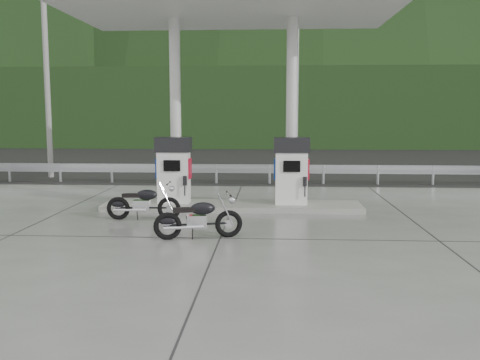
# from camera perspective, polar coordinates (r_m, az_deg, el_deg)

# --- Properties ---
(ground) EXTENTS (160.00, 160.00, 0.00)m
(ground) POSITION_cam_1_polar(r_m,az_deg,el_deg) (12.20, -1.69, -5.24)
(ground) COLOR black
(ground) RESTS_ON ground
(forecourt_apron) EXTENTS (18.00, 14.00, 0.02)m
(forecourt_apron) POSITION_cam_1_polar(r_m,az_deg,el_deg) (12.19, -1.69, -5.20)
(forecourt_apron) COLOR slate
(forecourt_apron) RESTS_ON ground
(pump_island) EXTENTS (7.00, 1.40, 0.15)m
(pump_island) POSITION_cam_1_polar(r_m,az_deg,el_deg) (14.62, -0.83, -2.78)
(pump_island) COLOR gray
(pump_island) RESTS_ON forecourt_apron
(gas_pump_left) EXTENTS (0.95, 0.55, 1.80)m
(gas_pump_left) POSITION_cam_1_polar(r_m,az_deg,el_deg) (14.69, -7.08, 1.05)
(gas_pump_left) COLOR white
(gas_pump_left) RESTS_ON pump_island
(gas_pump_right) EXTENTS (0.95, 0.55, 1.80)m
(gas_pump_right) POSITION_cam_1_polar(r_m,az_deg,el_deg) (14.46, 5.50, 0.98)
(gas_pump_right) COLOR white
(gas_pump_right) RESTS_ON pump_island
(canopy_column_left) EXTENTS (0.30, 0.30, 5.00)m
(canopy_column_left) POSITION_cam_1_polar(r_m,az_deg,el_deg) (15.00, -6.89, 7.30)
(canopy_column_left) COLOR silver
(canopy_column_left) RESTS_ON pump_island
(canopy_column_right) EXTENTS (0.30, 0.30, 5.00)m
(canopy_column_right) POSITION_cam_1_polar(r_m,az_deg,el_deg) (14.78, 5.51, 7.32)
(canopy_column_right) COLOR silver
(canopy_column_right) RESTS_ON pump_island
(canopy_roof) EXTENTS (8.50, 5.00, 0.40)m
(canopy_roof) POSITION_cam_1_polar(r_m,az_deg,el_deg) (14.67, -0.87, 17.97)
(canopy_roof) COLOR white
(canopy_roof) RESTS_ON canopy_column_left
(guardrail) EXTENTS (26.00, 0.16, 1.42)m
(guardrail) POSITION_cam_1_polar(r_m,az_deg,el_deg) (19.99, 0.31, 1.67)
(guardrail) COLOR #ACB0B4
(guardrail) RESTS_ON ground
(road) EXTENTS (60.00, 7.00, 0.01)m
(road) POSITION_cam_1_polar(r_m,az_deg,el_deg) (23.54, 0.76, 0.77)
(road) COLOR black
(road) RESTS_ON ground
(utility_pole_a) EXTENTS (0.22, 0.22, 8.00)m
(utility_pole_a) POSITION_cam_1_polar(r_m,az_deg,el_deg) (23.25, -19.90, 10.14)
(utility_pole_a) COLOR gray
(utility_pole_a) RESTS_ON ground
(utility_pole_b) EXTENTS (0.22, 0.22, 8.00)m
(utility_pole_b) POSITION_cam_1_polar(r_m,az_deg,el_deg) (21.43, 5.98, 10.81)
(utility_pole_b) COLOR gray
(utility_pole_b) RESTS_ON ground
(tree_band) EXTENTS (80.00, 6.00, 6.00)m
(tree_band) POSITION_cam_1_polar(r_m,az_deg,el_deg) (41.88, 1.92, 7.66)
(tree_band) COLOR black
(tree_band) RESTS_ON ground
(forested_hills) EXTENTS (100.00, 40.00, 140.00)m
(forested_hills) POSITION_cam_1_polar(r_m,az_deg,el_deg) (71.92, 2.51, 5.05)
(forested_hills) COLOR black
(forested_hills) RESTS_ON ground
(motorcycle_left) EXTENTS (1.72, 0.60, 0.80)m
(motorcycle_left) POSITION_cam_1_polar(r_m,az_deg,el_deg) (13.29, -10.25, -2.47)
(motorcycle_left) COLOR black
(motorcycle_left) RESTS_ON forecourt_apron
(motorcycle_right) EXTENTS (1.81, 0.94, 0.82)m
(motorcycle_right) POSITION_cam_1_polar(r_m,az_deg,el_deg) (11.16, -4.46, -4.16)
(motorcycle_right) COLOR black
(motorcycle_right) RESTS_ON forecourt_apron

